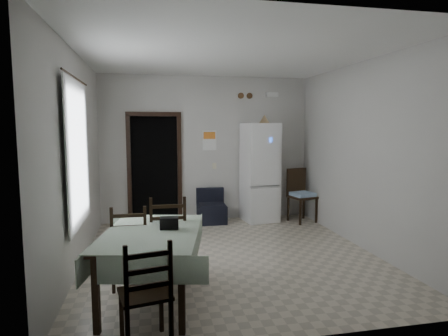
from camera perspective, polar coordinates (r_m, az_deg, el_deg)
name	(u,v)px	position (r m, az deg, el deg)	size (l,w,h in m)	color
ground	(231,255)	(5.68, 1.02, -13.19)	(4.50, 4.50, 0.00)	#B8AC96
ceiling	(231,54)	(5.45, 1.09, 16.92)	(4.20, 4.50, 0.02)	white
wall_back	(207,149)	(7.58, -2.62, 2.94)	(4.20, 0.02, 2.90)	beige
wall_front	(288,180)	(3.23, 9.71, -1.78)	(4.20, 0.02, 2.90)	beige
wall_left	(76,161)	(5.33, -21.56, 1.06)	(0.02, 4.50, 2.90)	beige
wall_right	(363,156)	(6.18, 20.45, 1.77)	(0.02, 4.50, 2.90)	beige
doorway	(154,168)	(7.73, -10.55, 0.01)	(1.06, 0.52, 2.22)	black
window_recess	(69,154)	(5.14, -22.54, 1.95)	(0.10, 1.20, 1.60)	silver
curtain	(78,154)	(5.12, -21.34, 1.98)	(0.02, 1.45, 1.85)	white
curtain_rod	(76,78)	(5.14, -21.66, 12.60)	(0.02, 0.02, 1.60)	black
calendar	(209,140)	(7.57, -2.24, 4.23)	(0.28, 0.02, 0.40)	white
calendar_image	(209,135)	(7.56, -2.23, 4.98)	(0.24, 0.01, 0.14)	orange
light_switch	(214,166)	(7.62, -1.48, 0.33)	(0.08, 0.02, 0.12)	beige
vent_left	(241,96)	(7.72, 2.59, 10.95)	(0.12, 0.12, 0.03)	brown
vent_right	(250,96)	(7.76, 3.91, 10.92)	(0.12, 0.12, 0.03)	brown
emergency_light	(272,95)	(7.88, 7.32, 11.03)	(0.25, 0.07, 0.09)	white
fridge	(260,172)	(7.54, 5.48, -0.67)	(0.64, 0.64, 1.96)	white
tan_cone	(264,119)	(7.46, 6.18, 7.45)	(0.20, 0.20, 0.17)	tan
navy_seat	(212,206)	(7.43, -1.89, -5.83)	(0.55, 0.53, 0.67)	black
corner_chair	(302,196)	(7.63, 11.86, -4.14)	(0.46, 0.46, 1.06)	black
dining_table	(152,267)	(4.26, -10.84, -14.53)	(0.99, 1.50, 0.78)	#9AAE95
black_bag	(169,223)	(4.19, -8.35, -8.29)	(0.20, 0.12, 0.13)	black
dining_chair_far_left	(130,245)	(4.68, -14.12, -11.28)	(0.43, 0.43, 1.00)	black
dining_chair_far_right	(168,237)	(4.78, -8.56, -10.31)	(0.46, 0.46, 1.07)	black
dining_chair_near_head	(145,292)	(3.44, -11.96, -18.02)	(0.42, 0.42, 0.98)	black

